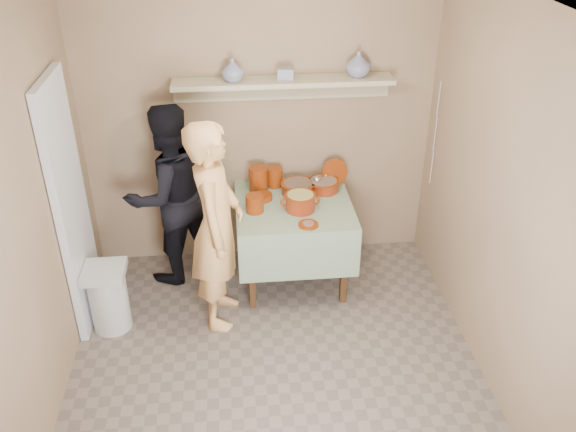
{
  "coord_description": "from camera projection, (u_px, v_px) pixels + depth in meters",
  "views": [
    {
      "loc": [
        -0.24,
        -3.15,
        3.24
      ],
      "look_at": [
        0.15,
        0.75,
        0.95
      ],
      "focal_mm": 38.0,
      "sensor_mm": 36.0,
      "label": 1
    }
  ],
  "objects": [
    {
      "name": "vase_left",
      "position": [
        233.0,
        70.0,
        4.81
      ],
      "size": [
        0.25,
        0.25,
        0.19
      ],
      "primitive_type": "imported",
      "rotation": [
        0.0,
        0.0,
        0.79
      ],
      "color": "navy",
      "rests_on": "wall_shelf"
    },
    {
      "name": "ground",
      "position": [
        278.0,
        384.0,
        4.36
      ],
      "size": [
        3.5,
        3.5,
        0.0
      ],
      "primitive_type": "plane",
      "color": "#73655A",
      "rests_on": "ground"
    },
    {
      "name": "cazuela_meat_a",
      "position": [
        298.0,
        187.0,
        5.23
      ],
      "size": [
        0.3,
        0.3,
        0.1
      ],
      "color": "maroon",
      "rests_on": "serving_table"
    },
    {
      "name": "ladle",
      "position": [
        317.0,
        179.0,
        5.24
      ],
      "size": [
        0.08,
        0.26,
        0.19
      ],
      "color": "silver",
      "rests_on": "cazuela_meat_b"
    },
    {
      "name": "cazuela_meat_b",
      "position": [
        324.0,
        184.0,
        5.27
      ],
      "size": [
        0.28,
        0.28,
        0.1
      ],
      "color": "maroon",
      "rests_on": "serving_table"
    },
    {
      "name": "room_shell",
      "position": [
        275.0,
        184.0,
        3.55
      ],
      "size": [
        3.04,
        3.54,
        2.62
      ],
      "color": "#9A7C5E",
      "rests_on": "ground"
    },
    {
      "name": "ceramic_box",
      "position": [
        285.0,
        74.0,
        4.88
      ],
      "size": [
        0.14,
        0.11,
        0.09
      ],
      "primitive_type": "cube",
      "rotation": [
        0.0,
        0.0,
        -0.12
      ],
      "color": "navy",
      "rests_on": "wall_shelf"
    },
    {
      "name": "front_plate",
      "position": [
        308.0,
        224.0,
        4.78
      ],
      "size": [
        0.16,
        0.16,
        0.03
      ],
      "color": "#702305",
      "rests_on": "serving_table"
    },
    {
      "name": "serving_table",
      "position": [
        294.0,
        215.0,
        5.16
      ],
      "size": [
        0.97,
        0.97,
        0.76
      ],
      "color": "#4C2D16",
      "rests_on": "ground"
    },
    {
      "name": "person_helper",
      "position": [
        169.0,
        195.0,
        5.13
      ],
      "size": [
        0.98,
        0.92,
        1.61
      ],
      "primitive_type": "imported",
      "rotation": [
        0.0,
        0.0,
        -2.61
      ],
      "color": "black",
      "rests_on": "ground"
    },
    {
      "name": "plate_stack_b",
      "position": [
        275.0,
        177.0,
        5.33
      ],
      "size": [
        0.14,
        0.14,
        0.17
      ],
      "primitive_type": "cylinder",
      "color": "#702305",
      "rests_on": "serving_table"
    },
    {
      "name": "cazuela_rice",
      "position": [
        300.0,
        201.0,
        4.96
      ],
      "size": [
        0.33,
        0.25,
        0.14
      ],
      "color": "maroon",
      "rests_on": "serving_table"
    },
    {
      "name": "propped_lid",
      "position": [
        335.0,
        172.0,
        5.34
      ],
      "size": [
        0.25,
        0.13,
        0.24
      ],
      "primitive_type": "cylinder",
      "rotation": [
        1.33,
        0.0,
        0.25
      ],
      "color": "#702305",
      "rests_on": "serving_table"
    },
    {
      "name": "empty_bowl",
      "position": [
        263.0,
        197.0,
        5.15
      ],
      "size": [
        0.16,
        0.16,
        0.05
      ],
      "primitive_type": "cylinder",
      "color": "#702305",
      "rests_on": "serving_table"
    },
    {
      "name": "bowl_stack",
      "position": [
        255.0,
        204.0,
        4.94
      ],
      "size": [
        0.15,
        0.15,
        0.15
      ],
      "primitive_type": "cylinder",
      "color": "#702305",
      "rests_on": "serving_table"
    },
    {
      "name": "wall_shelf",
      "position": [
        283.0,
        84.0,
        4.96
      ],
      "size": [
        1.8,
        0.25,
        0.21
      ],
      "color": "#B9AD89",
      "rests_on": "room_shell"
    },
    {
      "name": "vase_right",
      "position": [
        358.0,
        64.0,
        4.92
      ],
      "size": [
        0.25,
        0.25,
        0.21
      ],
      "primitive_type": "imported",
      "rotation": [
        0.0,
        0.0,
        0.31
      ],
      "color": "navy",
      "rests_on": "wall_shelf"
    },
    {
      "name": "trash_bin",
      "position": [
        109.0,
        298.0,
        4.77
      ],
      "size": [
        0.32,
        0.32,
        0.56
      ],
      "color": "silver",
      "rests_on": "ground"
    },
    {
      "name": "plate_stack_a",
      "position": [
        258.0,
        179.0,
        5.25
      ],
      "size": [
        0.16,
        0.16,
        0.22
      ],
      "primitive_type": "cylinder",
      "color": "#702305",
      "rests_on": "serving_table"
    },
    {
      "name": "person_cook",
      "position": [
        217.0,
        227.0,
        4.6
      ],
      "size": [
        0.48,
        0.66,
        1.7
      ],
      "primitive_type": "imported",
      "rotation": [
        0.0,
        0.0,
        1.45
      ],
      "color": "#F5B26A",
      "rests_on": "ground"
    },
    {
      "name": "tile_panel",
      "position": [
        71.0,
        208.0,
        4.55
      ],
      "size": [
        0.06,
        0.7,
        2.0
      ],
      "primitive_type": "cube",
      "color": "silver",
      "rests_on": "ground"
    },
    {
      "name": "electrical_cord",
      "position": [
        435.0,
        134.0,
        5.13
      ],
      "size": [
        0.01,
        0.05,
        0.9
      ],
      "color": "silver",
      "rests_on": "wall_shelf"
    }
  ]
}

